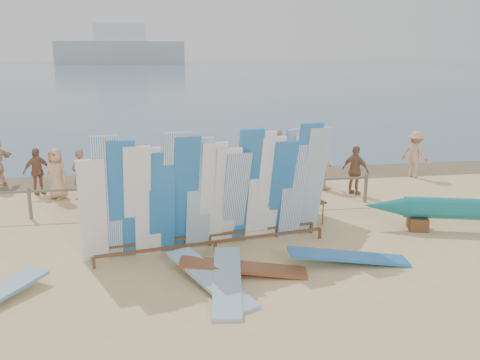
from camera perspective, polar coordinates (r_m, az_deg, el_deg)
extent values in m
plane|color=#DEBC80|center=(12.38, -6.99, -7.76)|extent=(160.00, 160.00, 0.00)
cube|color=#426077|center=(139.55, -9.43, 12.19)|extent=(320.00, 240.00, 0.02)
cube|color=brown|center=(19.24, -7.96, 0.24)|extent=(40.00, 2.60, 0.01)
cube|color=#999EA3|center=(191.83, -13.24, 13.73)|extent=(45.00, 8.00, 8.00)
cube|color=silver|center=(191.93, -13.36, 15.81)|extent=(18.00, 6.00, 6.00)
cube|color=#6C6052|center=(14.98, -7.60, -0.63)|extent=(12.00, 0.06, 0.06)
cube|color=#6C6052|center=(15.49, -22.52, -2.46)|extent=(0.08, 0.08, 0.90)
cube|color=#6C6052|center=(15.15, -15.14, -2.21)|extent=(0.08, 0.08, 0.90)
cube|color=#6C6052|center=(15.07, -7.56, -1.92)|extent=(0.08, 0.08, 0.90)
cube|color=#6C6052|center=(15.25, -0.03, -1.59)|extent=(0.08, 0.08, 0.90)
cube|color=#6C6052|center=(15.69, 7.20, -1.26)|extent=(0.08, 0.08, 0.90)
cube|color=#6C6052|center=(16.36, 13.93, -0.92)|extent=(0.08, 0.08, 0.90)
cube|color=brown|center=(12.03, -2.80, -6.95)|extent=(5.46, 1.02, 0.06)
cube|color=brown|center=(12.45, -3.42, -6.21)|extent=(5.46, 1.02, 0.06)
cube|color=white|center=(11.52, -16.19, -3.45)|extent=(0.68, 0.69, 2.45)
cube|color=white|center=(11.47, -14.67, -2.15)|extent=(0.69, 0.78, 2.94)
cube|color=#256DB9|center=(11.51, -13.07, -2.31)|extent=(0.70, 0.83, 2.82)
cube|color=white|center=(11.57, -11.47, -2.49)|extent=(0.72, 0.91, 2.68)
cube|color=white|center=(11.61, -10.33, -2.54)|extent=(0.68, 0.69, 2.62)
cube|color=#256DB9|center=(11.67, -8.76, -2.67)|extent=(0.68, 0.70, 2.50)
cube|color=white|center=(11.67, -7.25, -1.48)|extent=(0.73, 0.98, 2.95)
cube|color=#256DB9|center=(11.73, -6.14, -1.63)|extent=(0.73, 0.95, 2.84)
cube|color=#7CAAC7|center=(11.81, -4.62, -1.65)|extent=(0.69, 0.74, 2.78)
cube|color=white|center=(11.91, -3.12, -1.79)|extent=(0.70, 0.78, 2.65)
cube|color=white|center=(12.02, -1.65, -1.98)|extent=(0.72, 0.91, 2.51)
cube|color=white|center=(12.11, -0.60, -2.17)|extent=(0.72, 0.95, 2.38)
cube|color=#256DB9|center=(12.14, 0.83, -0.82)|extent=(0.71, 0.87, 2.92)
cube|color=white|center=(12.26, 2.24, -0.89)|extent=(0.69, 0.74, 2.83)
cube|color=white|center=(12.36, 3.23, -1.07)|extent=(0.70, 0.80, 2.71)
cube|color=#256DB9|center=(12.50, 4.59, -1.21)|extent=(0.71, 0.85, 2.58)
cube|color=white|center=(12.64, 5.92, -1.23)|extent=(0.67, 0.62, 2.52)
cube|color=#256DB9|center=(12.71, 7.26, -0.08)|extent=(0.70, 0.83, 2.98)
cube|color=#7CAAC7|center=(12.83, 8.17, -0.24)|extent=(0.70, 0.83, 2.87)
cube|color=brown|center=(14.16, 6.58, -3.82)|extent=(1.49, 1.36, 0.06)
cube|color=brown|center=(14.38, 5.12, -3.50)|extent=(1.49, 1.36, 0.06)
cube|color=white|center=(13.28, 3.80, -1.01)|extent=(0.79, 0.80, 2.25)
cube|color=white|center=(13.53, 4.72, 0.22)|extent=(0.89, 0.91, 2.69)
cube|color=white|center=(13.85, 5.58, 0.29)|extent=(0.91, 0.92, 2.58)
cube|color=white|center=(14.17, 6.41, 0.37)|extent=(0.92, 0.93, 2.47)
cube|color=white|center=(14.43, 7.02, 0.38)|extent=(0.93, 0.94, 2.36)
cube|color=white|center=(14.75, 7.79, 0.54)|extent=(0.80, 0.80, 2.30)
cube|color=brown|center=(14.37, 19.31, -4.59)|extent=(0.62, 0.69, 0.34)
cone|color=#17797E|center=(14.08, 16.03, -2.84)|extent=(1.25, 0.84, 0.53)
cube|color=brown|center=(13.96, 7.78, -2.48)|extent=(0.91, 0.76, 0.05)
cube|color=white|center=(13.89, 7.81, -1.57)|extent=(0.41, 0.15, 0.37)
cube|color=#256DB9|center=(11.75, 12.03, -9.20)|extent=(2.74, 0.84, 0.36)
cube|color=#7CAAC7|center=(10.54, -3.40, -11.76)|extent=(1.67, 2.67, 0.34)
cube|color=#7CAAC7|center=(10.43, -1.46, -12.01)|extent=(0.93, 2.75, 0.34)
cube|color=brown|center=(11.00, 0.37, -10.56)|extent=(2.75, 1.02, 0.32)
cube|color=red|center=(15.57, -3.58, -1.67)|extent=(0.62, 0.57, 0.05)
cube|color=red|center=(15.75, -3.66, -0.34)|extent=(0.61, 0.20, 0.60)
cube|color=red|center=(16.10, -6.06, -1.22)|extent=(0.78, 0.77, 0.05)
cube|color=red|center=(16.22, -6.61, -0.02)|extent=(0.59, 0.46, 0.59)
cube|color=red|center=(16.20, 2.72, -0.31)|extent=(0.70, 0.86, 0.55)
cube|color=red|center=(16.40, 2.92, 1.12)|extent=(0.48, 0.32, 0.34)
imported|color=tan|center=(17.97, -13.84, 1.50)|extent=(0.78, 1.08, 1.55)
imported|color=#8C6042|center=(17.54, -7.00, 1.96)|extent=(0.78, 1.16, 1.82)
imported|color=#8C6042|center=(17.10, 12.83, 1.05)|extent=(0.92, 1.00, 1.63)
imported|color=tan|center=(20.11, 19.08, 2.75)|extent=(0.99, 1.21, 1.75)
imported|color=#8C6042|center=(18.03, -21.84, 0.92)|extent=(0.97, 0.86, 1.55)
imported|color=#8C6042|center=(16.98, -17.57, 0.66)|extent=(0.61, 0.68, 1.64)
imported|color=tan|center=(17.54, 1.73, 2.06)|extent=(0.96, 0.62, 1.82)
imported|color=beige|center=(18.94, -7.03, 2.54)|extent=(1.53, 0.62, 1.61)
imported|color=beige|center=(17.67, 9.25, 1.74)|extent=(0.73, 0.91, 1.69)
imported|color=tan|center=(18.71, 6.27, 2.73)|extent=(1.25, 0.74, 1.81)
imported|color=#8C6042|center=(18.58, 4.41, 2.79)|extent=(0.72, 0.77, 1.87)
imported|color=tan|center=(17.24, -19.91, 0.68)|extent=(0.89, 0.75, 1.65)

